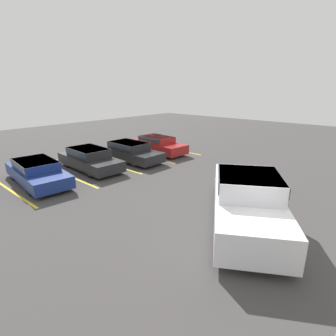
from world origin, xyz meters
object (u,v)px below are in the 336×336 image
(parked_sedan_a, at_px, (37,171))
(parked_sedan_d, at_px, (157,144))
(parked_sedan_c, at_px, (130,151))
(parked_sedan_b, at_px, (90,158))
(wheel_stop_curb, at_px, (45,163))
(pickup_truck, at_px, (246,197))

(parked_sedan_a, xyz_separation_m, parked_sedan_d, (8.52, -0.07, 0.01))
(parked_sedan_c, bearing_deg, parked_sedan_d, 92.99)
(parked_sedan_b, bearing_deg, parked_sedan_c, 87.21)
(parked_sedan_c, height_order, wheel_stop_curb, parked_sedan_c)
(parked_sedan_a, relative_size, parked_sedan_c, 1.02)
(parked_sedan_a, bearing_deg, parked_sedan_d, 95.24)
(parked_sedan_c, distance_m, wheel_stop_curb, 5.25)
(parked_sedan_b, bearing_deg, wheel_stop_curb, -153.03)
(pickup_truck, xyz_separation_m, parked_sedan_b, (-0.07, 9.57, -0.26))
(pickup_truck, distance_m, parked_sedan_d, 10.84)
(pickup_truck, distance_m, wheel_stop_curb, 12.64)
(parked_sedan_a, xyz_separation_m, parked_sedan_c, (5.80, -0.17, 0.02))
(pickup_truck, relative_size, parked_sedan_c, 1.32)
(parked_sedan_d, bearing_deg, wheel_stop_curb, -110.92)
(parked_sedan_c, xyz_separation_m, parked_sedan_d, (2.72, 0.10, -0.01))
(pickup_truck, height_order, parked_sedan_c, pickup_truck)
(parked_sedan_d, distance_m, wheel_stop_curb, 7.52)
(pickup_truck, height_order, parked_sedan_d, pickup_truck)
(parked_sedan_b, bearing_deg, parked_sedan_d, 91.20)
(parked_sedan_b, xyz_separation_m, wheel_stop_curb, (-1.31, 2.96, -0.59))
(parked_sedan_b, height_order, parked_sedan_c, parked_sedan_b)
(parked_sedan_c, bearing_deg, parked_sedan_a, -90.88)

